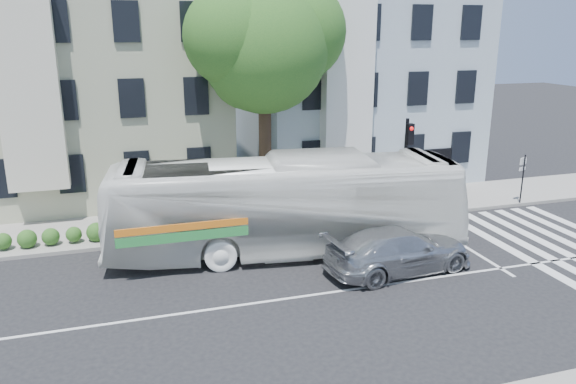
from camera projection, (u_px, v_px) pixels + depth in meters
name	position (u px, v px, depth m)	size (l,w,h in m)	color
ground	(332.00, 292.00, 18.38)	(120.00, 120.00, 0.00)	black
sidewalk_far	(269.00, 216.00, 25.70)	(80.00, 4.00, 0.15)	gray
building_left	(100.00, 86.00, 28.64)	(12.00, 10.00, 11.00)	#A3A68B
building_right	(353.00, 79.00, 32.58)	(12.00, 10.00, 11.00)	#A2B1C0
street_tree	(264.00, 40.00, 24.22)	(7.30, 5.90, 11.10)	#2D2116
bus	(286.00, 205.00, 21.26)	(13.51, 3.16, 3.76)	white
sedan	(399.00, 250.00, 19.81)	(5.45, 2.22, 1.58)	#ADAFB5
hedge	(119.00, 230.00, 22.62)	(8.50, 0.84, 0.70)	#346520
traffic_signal	(407.00, 155.00, 24.63)	(0.48, 0.54, 4.57)	black
fire_hydrant	(437.00, 188.00, 28.48)	(0.40, 0.23, 0.72)	#B8B8B3
far_sign_pole	(523.00, 172.00, 26.98)	(0.43, 0.21, 2.39)	black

